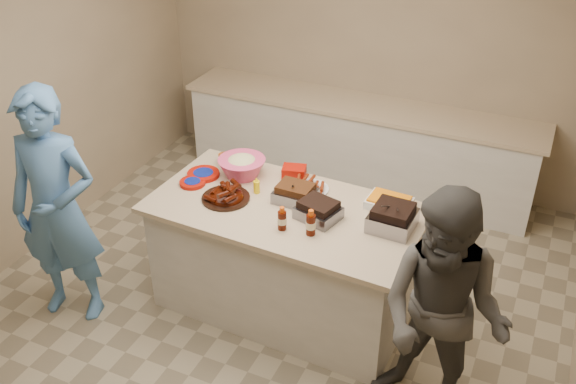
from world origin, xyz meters
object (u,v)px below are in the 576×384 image
at_px(guest_blue, 79,307).
at_px(roasting_pan, 392,228).
at_px(island, 285,305).
at_px(mustard_bottle, 257,193).
at_px(rib_platter, 226,199).
at_px(coleslaw_bowl, 242,176).
at_px(bbq_bottle_a, 282,229).
at_px(bbq_bottle_b, 311,234).
at_px(plastic_cup, 224,164).

bearing_deg(guest_blue, roasting_pan, 5.64).
xyz_separation_m(island, mustard_bottle, (-0.28, 0.09, 0.93)).
bearing_deg(roasting_pan, rib_platter, -170.93).
xyz_separation_m(coleslaw_bowl, guest_blue, (-1.00, -0.97, -0.93)).
xyz_separation_m(roasting_pan, bbq_bottle_a, (-0.68, -0.32, -0.00)).
bearing_deg(island, roasting_pan, 7.39).
height_order(rib_platter, coleslaw_bowl, coleslaw_bowl).
distance_m(roasting_pan, coleslaw_bowl, 1.28).
height_order(bbq_bottle_a, bbq_bottle_b, bbq_bottle_b).
bearing_deg(guest_blue, rib_platter, 17.52).
relative_size(mustard_bottle, guest_blue, 0.07).
bearing_deg(island, bbq_bottle_a, -67.01).
relative_size(roasting_pan, guest_blue, 0.16).
bearing_deg(bbq_bottle_b, coleslaw_bowl, 147.38).
relative_size(island, rib_platter, 5.49).
bearing_deg(guest_blue, bbq_bottle_b, 1.56).
relative_size(bbq_bottle_a, bbq_bottle_b, 0.92).
xyz_separation_m(mustard_bottle, guest_blue, (-1.21, -0.79, -0.93)).
height_order(roasting_pan, mustard_bottle, mustard_bottle).
relative_size(rib_platter, plastic_cup, 3.81).
distance_m(rib_platter, plastic_cup, 0.54).
bearing_deg(roasting_pan, plastic_cup, 170.09).
xyz_separation_m(rib_platter, plastic_cup, (-0.28, 0.47, 0.00)).
xyz_separation_m(rib_platter, guest_blue, (-1.05, -0.62, -0.93)).
distance_m(island, coleslaw_bowl, 1.09).
height_order(rib_platter, plastic_cup, rib_platter).
distance_m(rib_platter, bbq_bottle_a, 0.57).
bearing_deg(mustard_bottle, guest_blue, -146.95).
bearing_deg(bbq_bottle_a, coleslaw_bowl, 138.00).
bearing_deg(island, rib_platter, -166.96).
distance_m(roasting_pan, plastic_cup, 1.53).
bearing_deg(plastic_cup, coleslaw_bowl, -27.33).
bearing_deg(bbq_bottle_b, rib_platter, 168.22).
bearing_deg(bbq_bottle_a, plastic_cup, 141.54).
xyz_separation_m(rib_platter, mustard_bottle, (0.17, 0.17, 0.00)).
bearing_deg(roasting_pan, island, -173.01).
bearing_deg(island, guest_blue, -152.29).
distance_m(rib_platter, roasting_pan, 1.23).
distance_m(island, roasting_pan, 1.21).
bearing_deg(island, mustard_bottle, 163.94).
bearing_deg(mustard_bottle, rib_platter, -133.54).
height_order(bbq_bottle_a, mustard_bottle, bbq_bottle_a).
relative_size(plastic_cup, guest_blue, 0.05).
bearing_deg(bbq_bottle_a, bbq_bottle_b, 7.02).
distance_m(bbq_bottle_a, guest_blue, 1.89).
bearing_deg(coleslaw_bowl, plastic_cup, 152.67).
bearing_deg(bbq_bottle_b, plastic_cup, 148.51).
height_order(island, bbq_bottle_a, bbq_bottle_a).
bearing_deg(bbq_bottle_a, rib_platter, 161.63).
bearing_deg(rib_platter, bbq_bottle_a, -18.37).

